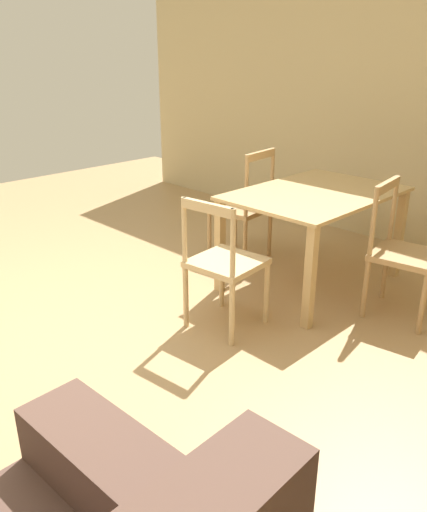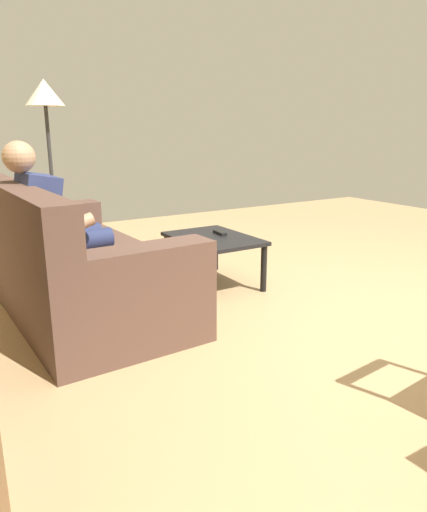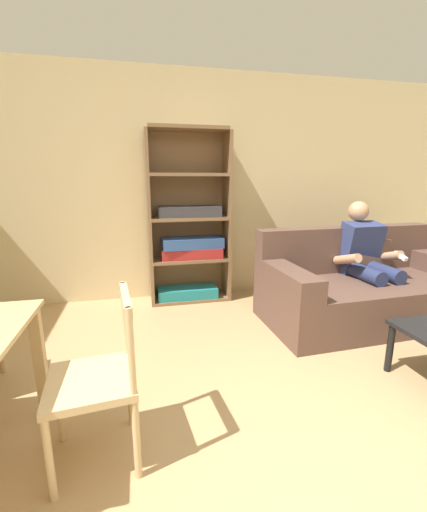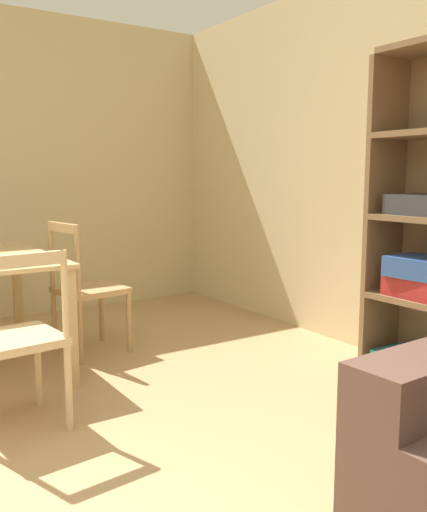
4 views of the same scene
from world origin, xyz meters
The scene contains 6 objects.
ground_plane centered at (0.00, 0.00, 0.00)m, with size 8.88×8.88×0.00m, color tan.
wall_side centered at (-3.44, 0.00, 1.32)m, with size 0.12×5.88×2.64m, color #C8B586.
dining_table centered at (-2.06, 0.48, 0.63)m, with size 1.31×0.91×0.74m.
dining_chair_near_wall centered at (-2.06, 1.20, 0.45)m, with size 0.48×0.48×0.92m.
dining_chair_facing_couch centered at (-1.08, 0.48, 0.45)m, with size 0.46×0.46×0.89m.
dining_chair_by_doorway centered at (-2.07, -0.25, 0.46)m, with size 0.47×0.47×0.96m.
Camera 1 is at (1.12, 2.59, 1.73)m, focal length 36.27 mm.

